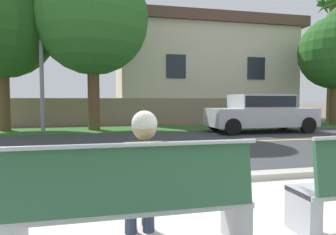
# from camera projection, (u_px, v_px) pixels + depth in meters

# --- Properties ---
(ground_plane) EXTENTS (140.00, 140.00, 0.00)m
(ground_plane) POSITION_uv_depth(u_px,v_px,m) (148.00, 138.00, 10.35)
(ground_plane) COLOR #665B4C
(curb_edge) EXTENTS (44.00, 0.30, 0.11)m
(curb_edge) POSITION_uv_depth(u_px,v_px,m) (202.00, 179.00, 4.84)
(curb_edge) COLOR #ADA89E
(curb_edge) RESTS_ON ground_plane
(street_asphalt) EXTENTS (52.00, 8.00, 0.01)m
(street_asphalt) POSITION_uv_depth(u_px,v_px,m) (156.00, 145.00, 8.88)
(street_asphalt) COLOR #383A3D
(street_asphalt) RESTS_ON ground_plane
(road_centre_line) EXTENTS (48.00, 0.14, 0.01)m
(road_centre_line) POSITION_uv_depth(u_px,v_px,m) (156.00, 144.00, 8.88)
(road_centre_line) COLOR #E0CC4C
(road_centre_line) RESTS_ON ground_plane
(far_verge_grass) EXTENTS (48.00, 2.80, 0.02)m
(far_verge_grass) POSITION_uv_depth(u_px,v_px,m) (137.00, 129.00, 13.39)
(far_verge_grass) COLOR #2D6026
(far_verge_grass) RESTS_ON ground_plane
(bench_left) EXTENTS (2.07, 0.48, 1.01)m
(bench_left) POSITION_uv_depth(u_px,v_px,m) (134.00, 204.00, 2.53)
(bench_left) COLOR #9EA0A8
(bench_left) RESTS_ON ground_plane
(seated_person_olive) EXTENTS (0.52, 0.68, 1.25)m
(seated_person_olive) POSITION_uv_depth(u_px,v_px,m) (143.00, 174.00, 2.71)
(seated_person_olive) COLOR #333D56
(seated_person_olive) RESTS_ON ground_plane
(car_silver_far) EXTENTS (4.30, 1.86, 1.54)m
(car_silver_far) POSITION_uv_depth(u_px,v_px,m) (260.00, 111.00, 12.21)
(car_silver_far) COLOR #B2B5BC
(car_silver_far) RESTS_ON ground_plane
(streetlamp) EXTENTS (0.24, 2.10, 7.15)m
(streetlamp) POSITION_uv_depth(u_px,v_px,m) (42.00, 31.00, 12.09)
(streetlamp) COLOR gray
(streetlamp) RESTS_ON ground_plane
(shade_tree_far_left) EXTENTS (4.47, 4.47, 7.37)m
(shade_tree_far_left) POSITION_uv_depth(u_px,v_px,m) (4.00, 17.00, 12.49)
(shade_tree_far_left) COLOR brown
(shade_tree_far_left) RESTS_ON ground_plane
(shade_tree_left) EXTENTS (4.79, 4.79, 7.91)m
(shade_tree_left) POSITION_uv_depth(u_px,v_px,m) (96.00, 10.00, 12.74)
(shade_tree_left) COLOR brown
(shade_tree_left) RESTS_ON ground_plane
(palm_tree_tall) EXTENTS (2.09, 1.98, 7.62)m
(palm_tree_tall) POSITION_uv_depth(u_px,v_px,m) (332.00, 18.00, 17.77)
(palm_tree_tall) COLOR brown
(palm_tree_tall) RESTS_ON ground_plane
(garden_wall) EXTENTS (13.00, 0.36, 1.40)m
(garden_wall) POSITION_uv_depth(u_px,v_px,m) (134.00, 111.00, 16.16)
(garden_wall) COLOR gray
(garden_wall) RESTS_ON ground_plane
(house_across_street) EXTENTS (11.64, 6.91, 6.33)m
(house_across_street) POSITION_uv_depth(u_px,v_px,m) (199.00, 71.00, 20.17)
(house_across_street) COLOR beige
(house_across_street) RESTS_ON ground_plane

